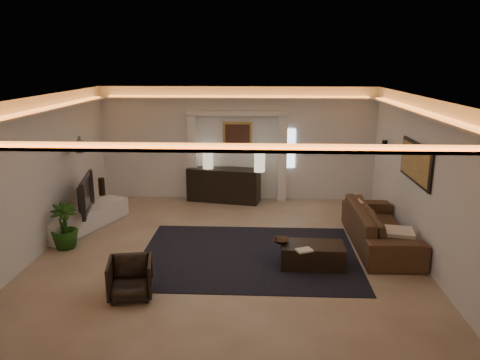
{
  "coord_description": "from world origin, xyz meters",
  "views": [
    {
      "loc": [
        0.61,
        -8.13,
        3.52
      ],
      "look_at": [
        0.2,
        0.6,
        1.25
      ],
      "focal_mm": 34.45,
      "sensor_mm": 36.0,
      "label": 1
    }
  ],
  "objects_px": {
    "console": "(224,186)",
    "coffee_table": "(312,255)",
    "armchair": "(130,278)",
    "sofa": "(380,227)"
  },
  "relations": [
    {
      "from": "coffee_table",
      "to": "console",
      "type": "bearing_deg",
      "value": 117.77
    },
    {
      "from": "sofa",
      "to": "armchair",
      "type": "height_order",
      "value": "sofa"
    },
    {
      "from": "console",
      "to": "coffee_table",
      "type": "xyz_separation_m",
      "value": [
        1.87,
        -3.84,
        -0.2
      ]
    },
    {
      "from": "coffee_table",
      "to": "armchair",
      "type": "relative_size",
      "value": 1.64
    },
    {
      "from": "coffee_table",
      "to": "armchair",
      "type": "height_order",
      "value": "armchair"
    },
    {
      "from": "sofa",
      "to": "coffee_table",
      "type": "bearing_deg",
      "value": 125.3
    },
    {
      "from": "console",
      "to": "coffee_table",
      "type": "distance_m",
      "value": 4.27
    },
    {
      "from": "console",
      "to": "armchair",
      "type": "bearing_deg",
      "value": -90.6
    },
    {
      "from": "console",
      "to": "armchair",
      "type": "relative_size",
      "value": 2.75
    },
    {
      "from": "sofa",
      "to": "coffee_table",
      "type": "xyz_separation_m",
      "value": [
        -1.41,
        -1.01,
        -0.18
      ]
    }
  ]
}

